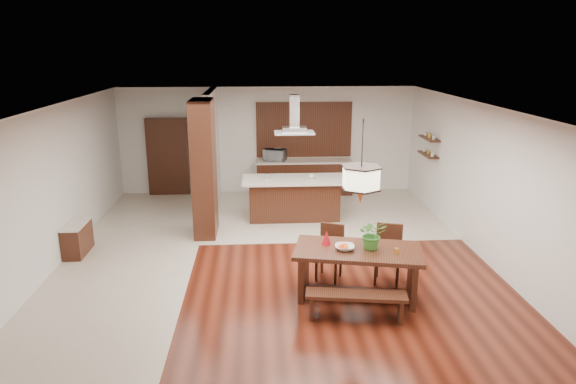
{
  "coord_description": "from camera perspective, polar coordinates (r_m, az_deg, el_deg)",
  "views": [
    {
      "loc": [
        -0.26,
        -9.4,
        3.92
      ],
      "look_at": [
        0.3,
        0.0,
        1.25
      ],
      "focal_mm": 32.0,
      "sensor_mm": 36.0,
      "label": 1
    }
  ],
  "objects": [
    {
      "name": "room_shell",
      "position": [
        9.59,
        -1.8,
        4.64
      ],
      "size": [
        9.0,
        9.04,
        2.92
      ],
      "color": "#3D140B",
      "rests_on": "ground"
    },
    {
      "name": "tile_hallway",
      "position": [
        10.48,
        -17.0,
        -6.83
      ],
      "size": [
        2.5,
        9.0,
        0.01
      ],
      "primitive_type": "cube",
      "color": "beige",
      "rests_on": "ground"
    },
    {
      "name": "tile_kitchen",
      "position": [
        12.62,
        3.63,
        -2.28
      ],
      "size": [
        5.5,
        4.0,
        0.01
      ],
      "primitive_type": "cube",
      "color": "beige",
      "rests_on": "ground"
    },
    {
      "name": "soffit_band",
      "position": [
        9.46,
        -1.84,
        9.54
      ],
      "size": [
        8.0,
        9.0,
        0.02
      ],
      "primitive_type": "cube",
      "color": "#37170D",
      "rests_on": "room_shell"
    },
    {
      "name": "partition_pier",
      "position": [
        10.95,
        -9.31,
        2.57
      ],
      "size": [
        0.45,
        1.0,
        2.9
      ],
      "primitive_type": "cube",
      "color": "black",
      "rests_on": "ground"
    },
    {
      "name": "partition_stub",
      "position": [
        12.99,
        -8.41,
        4.69
      ],
      "size": [
        0.18,
        2.4,
        2.9
      ],
      "primitive_type": "cube",
      "color": "silver",
      "rests_on": "ground"
    },
    {
      "name": "hallway_console",
      "position": [
        10.85,
        -22.36,
        -4.82
      ],
      "size": [
        0.37,
        0.88,
        0.63
      ],
      "primitive_type": "cube",
      "color": "black",
      "rests_on": "ground"
    },
    {
      "name": "hallway_doorway",
      "position": [
        14.31,
        -13.19,
        3.83
      ],
      "size": [
        1.1,
        0.2,
        2.1
      ],
      "primitive_type": "cube",
      "color": "black",
      "rests_on": "ground"
    },
    {
      "name": "rear_counter",
      "position": [
        14.09,
        1.82,
        1.66
      ],
      "size": [
        2.6,
        0.62,
        0.95
      ],
      "color": "black",
      "rests_on": "ground"
    },
    {
      "name": "kitchen_window",
      "position": [
        14.09,
        1.77,
        6.95
      ],
      "size": [
        2.6,
        0.08,
        1.5
      ],
      "primitive_type": "cube",
      "color": "#9C5C2F",
      "rests_on": "room_shell"
    },
    {
      "name": "shelf_lower",
      "position": [
        12.94,
        15.31,
        4.03
      ],
      "size": [
        0.26,
        0.9,
        0.04
      ],
      "primitive_type": "cube",
      "color": "black",
      "rests_on": "room_shell"
    },
    {
      "name": "shelf_upper",
      "position": [
        12.87,
        15.43,
        5.77
      ],
      "size": [
        0.26,
        0.9,
        0.04
      ],
      "primitive_type": "cube",
      "color": "black",
      "rests_on": "room_shell"
    },
    {
      "name": "dining_table",
      "position": [
        8.34,
        7.75,
        -7.69
      ],
      "size": [
        2.17,
        1.39,
        0.83
      ],
      "rotation": [
        0.0,
        0.0,
        -0.21
      ],
      "color": "black",
      "rests_on": "ground"
    },
    {
      "name": "dining_bench",
      "position": [
        7.86,
        7.54,
        -12.47
      ],
      "size": [
        1.53,
        0.54,
        0.42
      ],
      "primitive_type": null,
      "rotation": [
        0.0,
        0.0,
        -0.15
      ],
      "color": "black",
      "rests_on": "ground"
    },
    {
      "name": "dining_chair_left",
      "position": [
        8.97,
        4.58,
        -6.77
      ],
      "size": [
        0.56,
        0.56,
        0.96
      ],
      "primitive_type": null,
      "rotation": [
        0.0,
        0.0,
        -0.41
      ],
      "color": "black",
      "rests_on": "ground"
    },
    {
      "name": "dining_chair_right",
      "position": [
        8.96,
        11.02,
        -6.9
      ],
      "size": [
        0.56,
        0.56,
        1.01
      ],
      "primitive_type": null,
      "rotation": [
        0.0,
        0.0,
        -0.31
      ],
      "color": "black",
      "rests_on": "ground"
    },
    {
      "name": "pendant_lantern",
      "position": [
        7.84,
        8.19,
        3.32
      ],
      "size": [
        0.64,
        0.64,
        1.31
      ],
      "primitive_type": null,
      "color": "#FEF4C2",
      "rests_on": "room_shell"
    },
    {
      "name": "foliage_plant",
      "position": [
        8.21,
        9.36,
        -4.64
      ],
      "size": [
        0.45,
        0.39,
        0.49
      ],
      "primitive_type": "imported",
      "rotation": [
        0.0,
        0.0,
        0.02
      ],
      "color": "#357B29",
      "rests_on": "dining_table"
    },
    {
      "name": "fruit_bowl",
      "position": [
        8.19,
        6.32,
        -6.14
      ],
      "size": [
        0.34,
        0.34,
        0.07
      ],
      "primitive_type": "imported",
      "rotation": [
        0.0,
        0.0,
        -0.13
      ],
      "color": "beige",
      "rests_on": "dining_table"
    },
    {
      "name": "napkin_cone",
      "position": [
        8.34,
        4.29,
        -5.07
      ],
      "size": [
        0.17,
        0.17,
        0.24
      ],
      "primitive_type": "cone",
      "rotation": [
        0.0,
        0.0,
        0.12
      ],
      "color": "#B40C18",
      "rests_on": "dining_table"
    },
    {
      "name": "gold_ornament",
      "position": [
        8.14,
        11.96,
        -6.45
      ],
      "size": [
        0.07,
        0.07,
        0.1
      ],
      "primitive_type": "cylinder",
      "rotation": [
        0.0,
        0.0,
        -0.09
      ],
      "color": "gold",
      "rests_on": "dining_table"
    },
    {
      "name": "kitchen_island",
      "position": [
        12.03,
        0.67,
        -0.66
      ],
      "size": [
        2.39,
        1.04,
        0.99
      ],
      "rotation": [
        0.0,
        0.0,
        0.0
      ],
      "color": "black",
      "rests_on": "ground"
    },
    {
      "name": "range_hood",
      "position": [
        11.63,
        0.7,
        8.63
      ],
      "size": [
        0.9,
        0.55,
        0.87
      ],
      "primitive_type": null,
      "color": "silver",
      "rests_on": "room_shell"
    },
    {
      "name": "island_cup",
      "position": [
        11.84,
        2.64,
        1.72
      ],
      "size": [
        0.14,
        0.14,
        0.1
      ],
      "primitive_type": "imported",
      "rotation": [
        0.0,
        0.0,
        -0.07
      ],
      "color": "silver",
      "rests_on": "kitchen_island"
    },
    {
      "name": "microwave",
      "position": [
        13.93,
        -1.5,
        4.16
      ],
      "size": [
        0.67,
        0.56,
        0.31
      ],
      "primitive_type": "imported",
      "rotation": [
        0.0,
        0.0,
        -0.37
      ],
      "color": "#B4B6BB",
      "rests_on": "rear_counter"
    }
  ]
}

